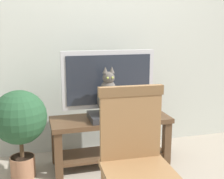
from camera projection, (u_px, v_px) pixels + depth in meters
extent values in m
cube|color=#B7BCB2|center=(101.00, 21.00, 3.12)|extent=(7.00, 0.12, 2.80)
cube|color=#513823|center=(111.00, 120.00, 2.83)|extent=(1.15, 0.42, 0.04)
cube|color=#513823|center=(58.00, 156.00, 2.59)|extent=(0.07, 0.07, 0.43)
cube|color=#513823|center=(167.00, 143.00, 2.87)|extent=(0.07, 0.07, 0.43)
cube|color=#513823|center=(55.00, 142.00, 2.89)|extent=(0.07, 0.07, 0.43)
cube|color=#513823|center=(153.00, 132.00, 3.17)|extent=(0.07, 0.07, 0.43)
cube|color=#513823|center=(111.00, 153.00, 2.90)|extent=(1.05, 0.34, 0.02)
cube|color=#B7B7BC|center=(109.00, 114.00, 2.89)|extent=(0.35, 0.20, 0.03)
cube|color=#B7B7BC|center=(109.00, 110.00, 2.89)|extent=(0.06, 0.04, 0.06)
cube|color=#B7B7BC|center=(109.00, 79.00, 2.82)|extent=(0.91, 0.05, 0.56)
cube|color=#232833|center=(109.00, 80.00, 2.79)|extent=(0.83, 0.01, 0.47)
sphere|color=#2672F2|center=(151.00, 103.00, 2.96)|extent=(0.01, 0.01, 0.01)
cube|color=#2D2D30|center=(107.00, 116.00, 2.77)|extent=(0.34, 0.30, 0.06)
cube|color=black|center=(112.00, 121.00, 2.62)|extent=(0.20, 0.01, 0.03)
ellipsoid|color=#514C47|center=(107.00, 100.00, 2.73)|extent=(0.18, 0.29, 0.26)
ellipsoid|color=#514C47|center=(108.00, 92.00, 2.68)|extent=(0.16, 0.19, 0.23)
sphere|color=#514C47|center=(109.00, 78.00, 2.64)|extent=(0.11, 0.11, 0.11)
cone|color=#514C47|center=(105.00, 70.00, 2.62)|extent=(0.05, 0.05, 0.06)
cone|color=#514C47|center=(112.00, 70.00, 2.63)|extent=(0.05, 0.05, 0.06)
sphere|color=#B2C64C|center=(108.00, 78.00, 2.58)|extent=(0.02, 0.02, 0.02)
sphere|color=#B2C64C|center=(113.00, 78.00, 2.60)|extent=(0.02, 0.02, 0.02)
cylinder|color=#514C47|center=(116.00, 114.00, 2.67)|extent=(0.09, 0.24, 0.04)
cube|color=olive|center=(139.00, 174.00, 1.70)|extent=(0.43, 0.43, 0.04)
cube|color=olive|center=(131.00, 123.00, 1.82)|extent=(0.39, 0.05, 0.47)
cube|color=brown|center=(131.00, 91.00, 1.78)|extent=(0.41, 0.06, 0.06)
cube|color=#2D2D33|center=(147.00, 114.00, 2.90)|extent=(0.20, 0.16, 0.03)
cube|color=#38664C|center=(148.00, 110.00, 2.88)|extent=(0.22, 0.18, 0.04)
cube|color=beige|center=(148.00, 107.00, 2.89)|extent=(0.18, 0.17, 0.03)
cube|color=#B2332D|center=(149.00, 103.00, 2.87)|extent=(0.23, 0.18, 0.04)
cylinder|color=#9E6B4C|center=(23.00, 167.00, 2.64)|extent=(0.22, 0.22, 0.19)
cylinder|color=#332319|center=(22.00, 158.00, 2.62)|extent=(0.20, 0.20, 0.02)
cylinder|color=#4C3823|center=(22.00, 147.00, 2.60)|extent=(0.04, 0.04, 0.18)
sphere|color=#234C2D|center=(20.00, 117.00, 2.54)|extent=(0.48, 0.48, 0.48)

